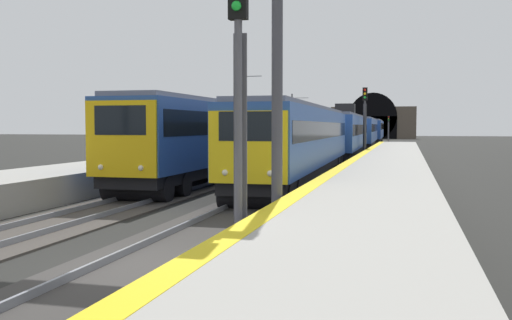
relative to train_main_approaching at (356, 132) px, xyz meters
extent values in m
plane|color=black|center=(-50.33, 0.00, -2.20)|extent=(320.00, 320.00, 0.00)
cube|color=#9E9B93|center=(-50.33, -4.09, -1.66)|extent=(112.00, 3.91, 1.07)
cube|color=yellow|center=(-50.33, -2.38, -1.13)|extent=(112.00, 0.50, 0.01)
cube|color=#383533|center=(-50.33, 0.00, -2.17)|extent=(160.00, 3.16, 0.06)
cube|color=gray|center=(-50.33, 0.72, -2.06)|extent=(160.00, 0.07, 0.15)
cube|color=gray|center=(-50.33, -0.72, -2.06)|extent=(160.00, 0.07, 0.15)
cube|color=#264C99|center=(-32.53, 0.00, 0.10)|extent=(20.84, 3.11, 2.62)
cube|color=black|center=(-32.53, 0.00, 0.44)|extent=(20.01, 3.12, 0.77)
cube|color=slate|center=(-32.53, 0.00, 1.52)|extent=(20.21, 2.69, 0.20)
cube|color=black|center=(-32.53, 0.00, -1.40)|extent=(20.42, 2.77, 0.52)
cylinder|color=black|center=(-41.94, -0.18, -1.73)|extent=(0.99, 2.50, 0.94)
cylinder|color=black|center=(-40.14, -0.15, -1.73)|extent=(0.99, 2.50, 0.94)
cylinder|color=black|center=(-24.92, 0.15, -1.73)|extent=(0.99, 2.50, 0.94)
cylinder|color=black|center=(-23.12, 0.18, -1.73)|extent=(0.99, 2.50, 0.94)
cube|color=yellow|center=(-42.97, -0.20, -0.04)|extent=(0.17, 2.60, 2.33)
cube|color=black|center=(-43.02, -0.20, 0.63)|extent=(0.08, 1.89, 0.94)
sphere|color=#F2EACC|center=(-43.01, -0.95, -0.86)|extent=(0.20, 0.20, 0.20)
sphere|color=#F2EACC|center=(-43.04, 0.54, -0.86)|extent=(0.20, 0.20, 0.20)
cube|color=#264C99|center=(-11.02, 0.00, 0.10)|extent=(20.84, 3.11, 2.62)
cube|color=black|center=(-11.02, 0.00, 0.33)|extent=(20.01, 3.12, 0.81)
cube|color=slate|center=(-11.02, 0.00, 1.52)|extent=(20.21, 2.69, 0.20)
cube|color=black|center=(-11.02, 0.00, -1.40)|extent=(20.42, 2.77, 0.52)
cylinder|color=black|center=(-20.05, -0.18, -1.73)|extent=(0.99, 2.50, 0.94)
cylinder|color=black|center=(-18.25, -0.14, -1.73)|extent=(0.99, 2.50, 0.94)
cylinder|color=black|center=(-3.80, 0.14, -1.73)|extent=(0.99, 2.50, 0.94)
cylinder|color=black|center=(-2.00, 0.18, -1.73)|extent=(0.99, 2.50, 0.94)
cube|color=#264C99|center=(10.48, 0.00, 0.10)|extent=(20.84, 3.11, 2.62)
cube|color=black|center=(10.48, 0.00, 0.41)|extent=(20.01, 3.12, 0.82)
cube|color=slate|center=(10.48, 0.00, 1.52)|extent=(20.21, 2.69, 0.20)
cube|color=black|center=(10.48, 0.00, -1.40)|extent=(20.42, 2.77, 0.52)
cylinder|color=black|center=(1.50, -0.17, -1.73)|extent=(0.99, 2.50, 0.94)
cylinder|color=black|center=(3.30, -0.14, -1.73)|extent=(0.99, 2.50, 0.94)
cylinder|color=black|center=(17.67, 0.14, -1.73)|extent=(0.99, 2.50, 0.94)
cylinder|color=black|center=(19.46, 0.17, -1.73)|extent=(0.99, 2.50, 0.94)
cube|color=#264C99|center=(31.99, 0.00, 0.10)|extent=(20.84, 3.11, 2.62)
cube|color=black|center=(31.99, 0.00, 0.56)|extent=(20.01, 3.12, 0.94)
cube|color=slate|center=(31.99, 0.00, 1.52)|extent=(20.21, 2.69, 0.20)
cube|color=black|center=(31.99, 0.00, -1.40)|extent=(20.42, 2.77, 0.52)
cylinder|color=black|center=(22.88, -0.18, -1.73)|extent=(0.99, 2.50, 0.94)
cylinder|color=black|center=(24.68, -0.14, -1.73)|extent=(0.99, 2.50, 0.94)
cylinder|color=black|center=(39.30, 0.14, -1.73)|extent=(0.99, 2.50, 0.94)
cylinder|color=black|center=(41.10, 0.18, -1.73)|extent=(0.99, 2.50, 0.94)
cube|color=black|center=(-11.02, 0.00, 2.07)|extent=(1.33, 1.65, 0.90)
cube|color=#264C99|center=(-32.14, 4.57, 0.27)|extent=(20.26, 2.84, 2.86)
cube|color=black|center=(-32.14, 4.57, 0.75)|extent=(19.45, 2.87, 0.99)
cube|color=slate|center=(-32.14, 4.57, 1.80)|extent=(19.65, 2.42, 0.20)
cube|color=black|center=(-32.14, 4.57, -1.36)|extent=(19.85, 2.50, 0.54)
cylinder|color=black|center=(-41.09, 4.58, -1.71)|extent=(0.98, 2.59, 0.98)
cylinder|color=black|center=(-39.29, 4.58, -1.71)|extent=(0.98, 2.59, 0.98)
cylinder|color=black|center=(-24.98, 4.56, -1.71)|extent=(0.98, 2.59, 0.98)
cylinder|color=black|center=(-23.18, 4.56, -1.71)|extent=(0.98, 2.59, 0.98)
cube|color=#E5B20F|center=(-42.31, 4.59, 0.18)|extent=(0.12, 2.70, 2.70)
cube|color=black|center=(-42.36, 4.59, 0.84)|extent=(0.04, 1.97, 1.03)
sphere|color=#F2EACC|center=(-42.37, 3.81, -0.82)|extent=(0.20, 0.20, 0.20)
sphere|color=#F2EACC|center=(-42.37, 5.36, -0.82)|extent=(0.20, 0.20, 0.20)
cube|color=#264C99|center=(-11.42, 4.57, 0.27)|extent=(20.26, 2.84, 2.86)
cube|color=black|center=(-11.42, 4.57, 0.60)|extent=(19.45, 2.87, 0.91)
cube|color=slate|center=(-11.42, 4.57, 1.80)|extent=(19.65, 2.42, 0.20)
cube|color=black|center=(-11.42, 4.57, -1.36)|extent=(19.85, 2.50, 0.54)
cylinder|color=black|center=(-20.25, 4.58, -1.71)|extent=(0.98, 2.59, 0.98)
cylinder|color=black|center=(-18.45, 4.58, -1.71)|extent=(0.98, 2.59, 0.98)
cylinder|color=black|center=(-4.39, 4.56, -1.71)|extent=(0.98, 2.59, 0.98)
cylinder|color=black|center=(-2.59, 4.56, -1.71)|extent=(0.98, 2.59, 0.98)
cube|color=black|center=(-11.42, 4.57, 2.35)|extent=(1.30, 1.69, 0.90)
cylinder|color=#4C4C54|center=(-49.46, -1.79, 0.29)|extent=(0.16, 0.16, 4.97)
cube|color=#4C4C54|center=(-49.32, -1.79, 0.29)|extent=(0.04, 0.28, 4.48)
sphere|color=green|center=(-49.59, -1.79, 3.03)|extent=(0.20, 0.20, 0.20)
cylinder|color=#38383D|center=(-13.22, -1.79, 0.24)|extent=(0.16, 0.16, 4.86)
cube|color=black|center=(-13.22, -1.79, 3.19)|extent=(0.20, 0.38, 1.05)
cube|color=#38383D|center=(-13.08, -1.79, 0.24)|extent=(0.04, 0.28, 4.38)
sphere|color=red|center=(-13.35, -1.79, 3.52)|extent=(0.20, 0.20, 0.20)
sphere|color=yellow|center=(-13.35, -1.79, 3.22)|extent=(0.20, 0.20, 0.20)
sphere|color=green|center=(-13.35, -1.79, 2.92)|extent=(0.20, 0.20, 0.20)
cylinder|color=#4C4C54|center=(48.60, -1.79, -0.38)|extent=(0.16, 0.16, 3.63)
cube|color=black|center=(48.60, -1.79, 1.96)|extent=(0.20, 0.38, 1.05)
cube|color=#4C4C54|center=(48.74, -1.79, -0.38)|extent=(0.04, 0.28, 3.27)
sphere|color=red|center=(48.47, -1.79, 2.28)|extent=(0.20, 0.20, 0.20)
sphere|color=yellow|center=(48.47, -1.79, 1.98)|extent=(0.20, 0.20, 0.20)
sphere|color=green|center=(48.47, -1.79, 1.68)|extent=(0.20, 0.20, 0.20)
cylinder|color=#3F3F47|center=(-46.46, -1.93, 1.51)|extent=(0.28, 0.28, 7.42)
cube|color=#51473D|center=(71.70, 2.29, 1.35)|extent=(2.07, 18.66, 7.09)
cube|color=black|center=(70.61, 2.29, 0.29)|extent=(0.12, 10.45, 4.97)
cylinder|color=black|center=(70.61, 2.29, 2.77)|extent=(0.12, 10.45, 10.45)
cylinder|color=#595B60|center=(21.87, 11.02, 1.53)|extent=(0.22, 0.22, 7.45)
cylinder|color=#595B60|center=(21.87, 9.84, 4.65)|extent=(0.08, 2.36, 0.08)
cylinder|color=#595B60|center=(-4.08, 11.02, 2.01)|extent=(0.22, 0.22, 8.42)
cylinder|color=#595B60|center=(-4.08, 10.03, 5.62)|extent=(0.08, 1.98, 0.08)
camera|label=1|loc=(-60.83, -5.12, 0.64)|focal=40.84mm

